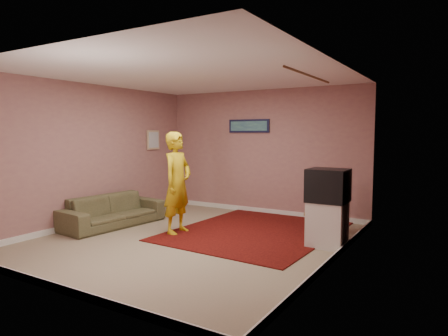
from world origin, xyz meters
The scene contains 26 objects.
ground centered at (0.00, 0.00, 0.00)m, with size 5.00×5.00×0.00m, color gray.
wall_back centered at (0.00, 2.50, 1.30)m, with size 4.50×0.02×2.60m, color #A4746C.
wall_front centered at (0.00, -2.50, 1.30)m, with size 4.50×0.02×2.60m, color #A4746C.
wall_left centered at (-2.25, 0.00, 1.30)m, with size 0.02×5.00×2.60m, color #A4746C.
wall_right centered at (2.25, 0.00, 1.30)m, with size 0.02×5.00×2.60m, color #A4746C.
ceiling centered at (0.00, 0.00, 2.60)m, with size 4.50×5.00×0.02m, color white.
baseboard_back centered at (0.00, 2.49, 0.05)m, with size 4.50×0.02×0.10m, color white.
baseboard_front centered at (0.00, -2.49, 0.05)m, with size 4.50×0.02×0.10m, color white.
baseboard_left centered at (-2.24, 0.00, 0.05)m, with size 0.02×5.00×0.10m, color white.
baseboard_right centered at (2.24, 0.00, 0.05)m, with size 0.02×5.00×0.10m, color white.
window centered at (2.24, -0.90, 1.45)m, with size 0.01×1.10×1.50m, color black.
curtain_sheer centered at (2.23, -1.05, 1.25)m, with size 0.01×0.75×2.10m, color white.
curtain_floral centered at (2.21, -0.35, 1.25)m, with size 0.01×0.35×2.10m, color beige.
curtain_rod centered at (2.20, -0.90, 2.32)m, with size 0.02×0.02×1.40m, color brown.
picture_back centered at (-0.30, 2.47, 1.85)m, with size 0.95×0.04×0.28m.
picture_left centered at (-2.22, 1.60, 1.55)m, with size 0.04×0.38×0.42m.
area_rug centered at (0.62, 0.98, 0.01)m, with size 2.48×3.10×0.02m, color black.
tv_cabinet centered at (1.95, 0.73, 0.34)m, with size 0.53×0.48×0.68m, color silver.
crt_tv centered at (1.94, 0.73, 0.93)m, with size 0.59×0.52×0.50m.
chair_a centered at (1.83, 1.55, 0.52)m, with size 0.47×0.45×0.46m.
dvd_player centered at (1.83, 1.55, 0.47)m, with size 0.35×0.25×0.06m, color #AEAFB3.
blue_throw centered at (1.83, 1.74, 0.69)m, with size 0.36×0.04×0.38m, color #7CA8CC.
chair_b centered at (1.87, 0.80, 0.59)m, with size 0.50×0.52×0.53m.
game_console centered at (1.87, 0.80, 0.52)m, with size 0.24×0.17×0.05m, color silver.
sofa centered at (-1.80, 0.00, 0.28)m, with size 1.92×0.75×0.56m, color brown.
person centered at (-0.47, 0.21, 0.86)m, with size 0.63×0.41×1.72m, color gold.
Camera 1 is at (3.68, -5.10, 1.71)m, focal length 32.00 mm.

